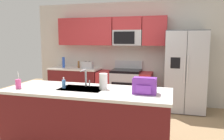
# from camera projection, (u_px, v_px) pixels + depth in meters

# --- Properties ---
(ground_plane) EXTENTS (9.00, 9.00, 0.00)m
(ground_plane) POSITION_uv_depth(u_px,v_px,m) (105.00, 133.00, 3.90)
(ground_plane) COLOR #997A56
(ground_plane) RESTS_ON ground
(kitchen_wall_unit) EXTENTS (5.20, 0.43, 2.60)m
(kitchen_wall_unit) POSITION_uv_depth(u_px,v_px,m) (123.00, 46.00, 5.72)
(kitchen_wall_unit) COLOR beige
(kitchen_wall_unit) RESTS_ON ground
(back_counter) EXTENTS (1.34, 0.63, 0.90)m
(back_counter) POSITION_uv_depth(u_px,v_px,m) (75.00, 84.00, 5.92)
(back_counter) COLOR maroon
(back_counter) RESTS_ON ground
(range_oven) EXTENTS (1.36, 0.61, 1.10)m
(range_oven) POSITION_uv_depth(u_px,v_px,m) (125.00, 87.00, 5.56)
(range_oven) COLOR #B7BABF
(range_oven) RESTS_ON ground
(refrigerator) EXTENTS (0.90, 0.76, 1.85)m
(refrigerator) POSITION_uv_depth(u_px,v_px,m) (185.00, 71.00, 5.05)
(refrigerator) COLOR #4C4F54
(refrigerator) RESTS_ON ground
(island_counter) EXTENTS (2.51, 0.93, 0.90)m
(island_counter) POSITION_uv_depth(u_px,v_px,m) (87.00, 118.00, 3.37)
(island_counter) COLOR maroon
(island_counter) RESTS_ON ground
(toaster) EXTENTS (0.28, 0.16, 0.18)m
(toaster) POSITION_uv_depth(u_px,v_px,m) (88.00, 65.00, 5.70)
(toaster) COLOR #B7BABF
(toaster) RESTS_ON back_counter
(pepper_mill) EXTENTS (0.05, 0.05, 0.18)m
(pepper_mill) POSITION_uv_depth(u_px,v_px,m) (79.00, 65.00, 5.82)
(pepper_mill) COLOR brown
(pepper_mill) RESTS_ON back_counter
(bottle_blue) EXTENTS (0.07, 0.07, 0.28)m
(bottle_blue) POSITION_uv_depth(u_px,v_px,m) (64.00, 62.00, 5.92)
(bottle_blue) COLOR blue
(bottle_blue) RESTS_ON back_counter
(sink_faucet) EXTENTS (0.08, 0.21, 0.28)m
(sink_faucet) POSITION_uv_depth(u_px,v_px,m) (85.00, 76.00, 3.49)
(sink_faucet) COLOR #B7BABF
(sink_faucet) RESTS_ON island_counter
(drink_cup_pink) EXTENTS (0.08, 0.08, 0.26)m
(drink_cup_pink) POSITION_uv_depth(u_px,v_px,m) (18.00, 84.00, 3.36)
(drink_cup_pink) COLOR #EA4C93
(drink_cup_pink) RESTS_ON island_counter
(soap_dispenser) EXTENTS (0.06, 0.06, 0.17)m
(soap_dispenser) POSITION_uv_depth(u_px,v_px,m) (64.00, 84.00, 3.39)
(soap_dispenser) COLOR #4C8CD8
(soap_dispenser) RESTS_ON island_counter
(paper_towel_roll) EXTENTS (0.12, 0.12, 0.24)m
(paper_towel_roll) POSITION_uv_depth(u_px,v_px,m) (103.00, 81.00, 3.31)
(paper_towel_roll) COLOR white
(paper_towel_roll) RESTS_ON island_counter
(backpack) EXTENTS (0.32, 0.22, 0.23)m
(backpack) POSITION_uv_depth(u_px,v_px,m) (145.00, 85.00, 3.04)
(backpack) COLOR purple
(backpack) RESTS_ON island_counter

